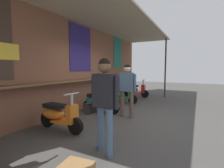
{
  "coord_description": "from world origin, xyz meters",
  "views": [
    {
      "loc": [
        -4.83,
        -1.99,
        1.52
      ],
      "look_at": [
        0.84,
        1.0,
        0.94
      ],
      "focal_mm": 26.34,
      "sensor_mm": 36.0,
      "label": 1
    }
  ],
  "objects_px": {
    "scooter_green": "(121,94)",
    "scooter_red": "(135,90)",
    "shopper_browsing": "(127,85)",
    "scooter_orange": "(58,115)",
    "scooter_teal": "(99,102)",
    "shopper_with_handbag": "(104,96)"
  },
  "relations": [
    {
      "from": "scooter_teal",
      "to": "shopper_browsing",
      "type": "relative_size",
      "value": 0.84
    },
    {
      "from": "scooter_orange",
      "to": "shopper_with_handbag",
      "type": "height_order",
      "value": "shopper_with_handbag"
    },
    {
      "from": "scooter_orange",
      "to": "scooter_teal",
      "type": "height_order",
      "value": "same"
    },
    {
      "from": "scooter_red",
      "to": "shopper_browsing",
      "type": "height_order",
      "value": "shopper_browsing"
    },
    {
      "from": "scooter_green",
      "to": "scooter_red",
      "type": "distance_m",
      "value": 1.82
    },
    {
      "from": "shopper_with_handbag",
      "to": "shopper_browsing",
      "type": "bearing_deg",
      "value": -161.99
    },
    {
      "from": "scooter_orange",
      "to": "shopper_browsing",
      "type": "distance_m",
      "value": 2.23
    },
    {
      "from": "scooter_green",
      "to": "shopper_browsing",
      "type": "xyz_separation_m",
      "value": [
        -1.95,
        -1.1,
        0.65
      ]
    },
    {
      "from": "scooter_green",
      "to": "shopper_browsing",
      "type": "height_order",
      "value": "shopper_browsing"
    },
    {
      "from": "scooter_red",
      "to": "scooter_green",
      "type": "bearing_deg",
      "value": -90.07
    },
    {
      "from": "scooter_teal",
      "to": "scooter_red",
      "type": "height_order",
      "value": "same"
    },
    {
      "from": "scooter_red",
      "to": "scooter_teal",
      "type": "bearing_deg",
      "value": -90.07
    },
    {
      "from": "scooter_red",
      "to": "shopper_with_handbag",
      "type": "bearing_deg",
      "value": -75.25
    },
    {
      "from": "scooter_green",
      "to": "scooter_red",
      "type": "xyz_separation_m",
      "value": [
        1.82,
        0.0,
        0.0
      ]
    },
    {
      "from": "scooter_orange",
      "to": "scooter_red",
      "type": "height_order",
      "value": "same"
    },
    {
      "from": "scooter_teal",
      "to": "scooter_green",
      "type": "height_order",
      "value": "same"
    },
    {
      "from": "shopper_with_handbag",
      "to": "shopper_browsing",
      "type": "xyz_separation_m",
      "value": [
        2.26,
        0.49,
        -0.01
      ]
    },
    {
      "from": "scooter_orange",
      "to": "shopper_browsing",
      "type": "xyz_separation_m",
      "value": [
        1.83,
        -1.1,
        0.65
      ]
    },
    {
      "from": "scooter_green",
      "to": "scooter_red",
      "type": "relative_size",
      "value": 1.0
    },
    {
      "from": "scooter_teal",
      "to": "shopper_browsing",
      "type": "xyz_separation_m",
      "value": [
        -0.06,
        -1.1,
        0.65
      ]
    },
    {
      "from": "scooter_teal",
      "to": "scooter_green",
      "type": "bearing_deg",
      "value": 85.85
    },
    {
      "from": "scooter_orange",
      "to": "shopper_with_handbag",
      "type": "bearing_deg",
      "value": -12.45
    }
  ]
}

